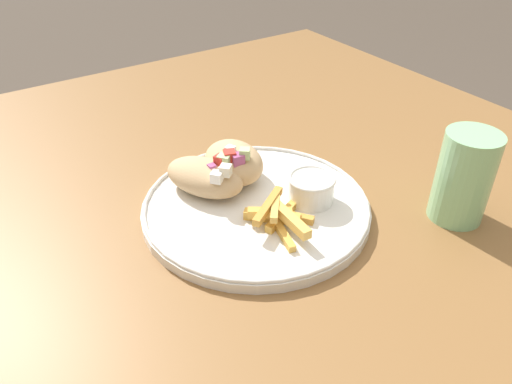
% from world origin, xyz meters
% --- Properties ---
extents(table, '(1.21, 1.21, 0.71)m').
position_xyz_m(table, '(0.00, 0.00, 0.64)').
color(table, brown).
rests_on(table, ground_plane).
extents(plate, '(0.32, 0.32, 0.02)m').
position_xyz_m(plate, '(0.03, 0.01, 0.72)').
color(plate, white).
rests_on(plate, table).
extents(pita_sandwich_near, '(0.14, 0.12, 0.06)m').
position_xyz_m(pita_sandwich_near, '(-0.04, -0.03, 0.75)').
color(pita_sandwich_near, tan).
rests_on(pita_sandwich_near, plate).
extents(pita_sandwich_far, '(0.11, 0.09, 0.06)m').
position_xyz_m(pita_sandwich_far, '(-0.04, 0.02, 0.75)').
color(pita_sandwich_far, tan).
rests_on(pita_sandwich_far, plate).
extents(fries_pile, '(0.10, 0.09, 0.03)m').
position_xyz_m(fries_pile, '(0.08, 0.01, 0.74)').
color(fries_pile, gold).
rests_on(fries_pile, plate).
extents(sauce_ramekin, '(0.07, 0.07, 0.04)m').
position_xyz_m(sauce_ramekin, '(0.06, 0.08, 0.75)').
color(sauce_ramekin, white).
rests_on(sauce_ramekin, plate).
extents(water_glass, '(0.07, 0.07, 0.13)m').
position_xyz_m(water_glass, '(0.19, 0.23, 0.77)').
color(water_glass, '#8CCC93').
rests_on(water_glass, table).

